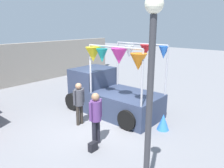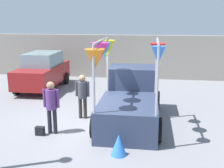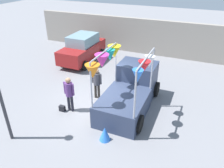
{
  "view_description": "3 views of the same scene",
  "coord_description": "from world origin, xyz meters",
  "views": [
    {
      "loc": [
        -5.46,
        -5.4,
        3.69
      ],
      "look_at": [
        0.49,
        -0.36,
        1.58
      ],
      "focal_mm": 35.0,
      "sensor_mm": 36.0,
      "label": 1
    },
    {
      "loc": [
        2.09,
        -9.06,
        3.68
      ],
      "look_at": [
        0.85,
        -0.4,
        1.57
      ],
      "focal_mm": 45.0,
      "sensor_mm": 36.0,
      "label": 2
    },
    {
      "loc": [
        4.07,
        -7.96,
        5.99
      ],
      "look_at": [
        0.85,
        -0.43,
        1.54
      ],
      "focal_mm": 35.0,
      "sensor_mm": 36.0,
      "label": 3
    }
  ],
  "objects": [
    {
      "name": "ground_plane",
      "position": [
        0.0,
        0.0,
        0.0
      ],
      "size": [
        60.0,
        60.0,
        0.0
      ],
      "primitive_type": "plane",
      "color": "slate"
    },
    {
      "name": "vendor_truck",
      "position": [
        1.36,
        0.57,
        0.91
      ],
      "size": [
        2.4,
        4.16,
        2.98
      ],
      "color": "#2D3851",
      "rests_on": "ground"
    },
    {
      "name": "parked_car",
      "position": [
        -3.47,
        4.51,
        0.94
      ],
      "size": [
        1.88,
        4.0,
        1.88
      ],
      "color": "maroon",
      "rests_on": "ground"
    },
    {
      "name": "person_customer",
      "position": [
        -1.01,
        -0.96,
        1.04
      ],
      "size": [
        0.53,
        0.34,
        1.71
      ],
      "color": "black",
      "rests_on": "ground"
    },
    {
      "name": "person_vendor",
      "position": [
        -0.37,
        0.53,
        0.99
      ],
      "size": [
        0.53,
        0.34,
        1.64
      ],
      "color": "#2D2823",
      "rests_on": "ground"
    },
    {
      "name": "handbag",
      "position": [
        -1.36,
        -1.16,
        0.14
      ],
      "size": [
        0.28,
        0.16,
        0.28
      ],
      "primitive_type": "cube",
      "color": "black",
      "rests_on": "ground"
    },
    {
      "name": "brick_boundary_wall",
      "position": [
        0.0,
        7.84,
        1.3
      ],
      "size": [
        18.0,
        0.36,
        2.6
      ],
      "primitive_type": "cube",
      "color": "gray",
      "rests_on": "ground"
    },
    {
      "name": "folded_kite_bundle_azure",
      "position": [
        1.28,
        -2.12,
        0.3
      ],
      "size": [
        0.57,
        0.57,
        0.6
      ],
      "primitive_type": "cone",
      "rotation": [
        0.0,
        0.0,
        0.37
      ],
      "color": "blue",
      "rests_on": "ground"
    }
  ]
}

